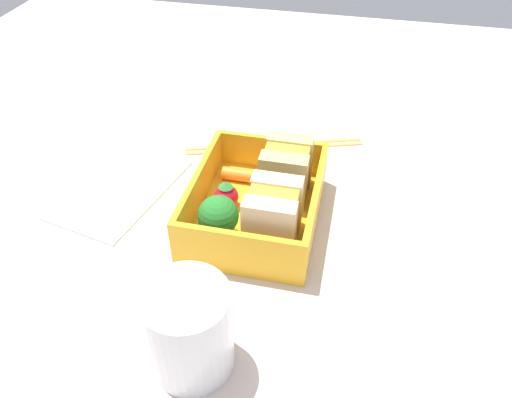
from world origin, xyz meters
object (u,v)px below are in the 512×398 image
drinking_glass (189,330)px  folded_napkin (121,188)px  sandwich_left (286,170)px  sandwich_center_left (273,215)px  broccoli_floret (218,216)px  chopstick_pair (275,144)px  carrot_stick_far_left (247,176)px  strawberry_far_left (226,197)px

drinking_glass → folded_napkin: drinking_glass is taller
sandwich_left → sandwich_center_left: bearing=0.0°
drinking_glass → folded_napkin: 23.70cm
broccoli_floret → drinking_glass: bearing=6.1°
chopstick_pair → drinking_glass: (30.37, -0.53, 3.58)cm
carrot_stick_far_left → broccoli_floret: bearing=-3.6°
sandwich_center_left → sandwich_left: bearing=180.0°
drinking_glass → carrot_stick_far_left: bearing=-178.0°
chopstick_pair → folded_napkin: chopstick_pair is taller
sandwich_center_left → folded_napkin: (-4.93, -18.03, -3.89)cm
sandwich_center_left → chopstick_pair: size_ratio=0.27×
carrot_stick_far_left → folded_napkin: (3.05, -13.68, -1.69)cm
strawberry_far_left → carrot_stick_far_left: bearing=166.7°
drinking_glass → sandwich_left: bearing=170.1°
strawberry_far_left → folded_napkin: (-1.68, -12.56, -2.37)cm
chopstick_pair → sandwich_left: bearing=17.1°
broccoli_floret → chopstick_pair: 18.42cm
drinking_glass → chopstick_pair: bearing=179.0°
sandwich_left → folded_napkin: sandwich_left is taller
chopstick_pair → carrot_stick_far_left: bearing=-8.2°
strawberry_far_left → broccoli_floret: (4.33, 0.55, 1.34)cm
carrot_stick_far_left → chopstick_pair: 9.13cm
sandwich_center_left → broccoli_floret: bearing=-77.6°
sandwich_left → strawberry_far_left: 6.79cm
broccoli_floret → sandwich_center_left: bearing=102.4°
broccoli_floret → folded_napkin: broccoli_floret is taller
carrot_stick_far_left → broccoli_floret: 9.31cm
sandwich_center_left → drinking_glass: drinking_glass is taller
carrot_stick_far_left → folded_napkin: carrot_stick_far_left is taller
sandwich_center_left → chopstick_pair: 17.57cm
folded_napkin → carrot_stick_far_left: bearing=102.6°
broccoli_floret → folded_napkin: bearing=-114.6°
strawberry_far_left → chopstick_pair: (-13.64, 2.41, -2.22)cm
sandwich_left → sandwich_center_left: 6.99cm
sandwich_left → folded_napkin: bearing=-83.5°
broccoli_floret → carrot_stick_far_left: bearing=176.4°
sandwich_center_left → folded_napkin: 19.09cm
sandwich_left → chopstick_pair: 11.01cm
strawberry_far_left → chopstick_pair: bearing=170.0°
carrot_stick_far_left → strawberry_far_left: strawberry_far_left is taller
carrot_stick_far_left → drinking_glass: 21.58cm
carrot_stick_far_left → strawberry_far_left: bearing=-13.3°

